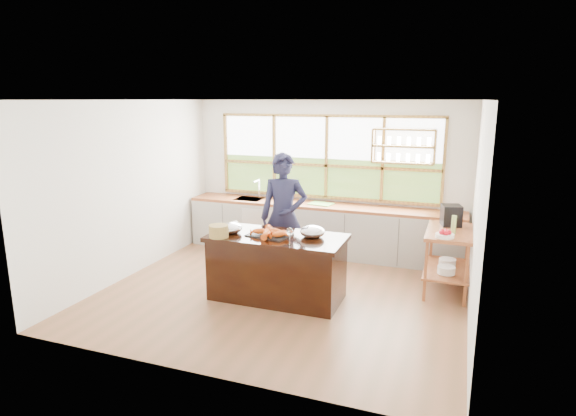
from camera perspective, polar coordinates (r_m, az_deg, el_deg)
The scene contains 18 objects.
ground_plane at distance 7.00m, azimuth -0.68°, elevation -9.98°, with size 5.00×5.00×0.00m, color #8E5A3B.
room_shell at distance 7.00m, azimuth 0.97°, elevation 4.91°, with size 5.02×4.52×2.71m.
back_counter at distance 8.60m, azimuth 3.81°, elevation -2.44°, with size 4.90×0.63×0.90m.
right_shelf_unit at distance 7.23m, azimuth 18.44°, elevation -4.81°, with size 0.62×1.10×0.90m.
island at distance 6.66m, azimuth -1.31°, elevation -7.00°, with size 1.85×0.90×0.90m.
cook at distance 7.26m, azimuth -0.50°, elevation -1.08°, with size 0.71×0.46×1.94m, color #1A1A34.
potted_plant at distance 8.76m, azimuth -0.69°, elevation 1.67°, with size 0.13×0.09×0.24m, color slate.
cutting_board at distance 8.49m, azimuth 3.93°, elevation 0.50°, with size 0.40×0.30×0.01m, color #6CB949.
espresso_machine at distance 7.42m, azimuth 18.77°, elevation -0.83°, with size 0.27×0.28×0.30m, color black.
wine_bottle at distance 6.97m, azimuth 19.05°, elevation -1.89°, with size 0.06×0.06×0.26m, color #97B355.
fruit_bowl at distance 6.77m, azimuth 18.09°, elevation -2.99°, with size 0.25×0.25×0.11m.
slate_board at distance 6.55m, azimuth -2.22°, elevation -3.19°, with size 0.55×0.40×0.02m, color black.
lobster_pile at distance 6.50m, azimuth -2.14°, elevation -2.86°, with size 0.52×0.48×0.08m.
mixing_bowl_left at distance 6.69m, azimuth -6.84°, elevation -2.38°, with size 0.33×0.33×0.16m, color silver.
mixing_bowl_right at distance 6.47m, azimuth 2.92°, elevation -2.82°, with size 0.34×0.34×0.16m, color silver.
wine_glass at distance 6.10m, azimuth 0.22°, elevation -2.90°, with size 0.08×0.08×0.22m.
wicker_basket at distance 6.51m, azimuth -8.22°, elevation -2.74°, with size 0.26×0.26×0.17m, color #A58842.
parchment_roll at distance 6.93m, azimuth -6.30°, elevation -2.09°, with size 0.08×0.08×0.30m, color white.
Camera 1 is at (2.31, -6.03, 2.71)m, focal length 30.00 mm.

